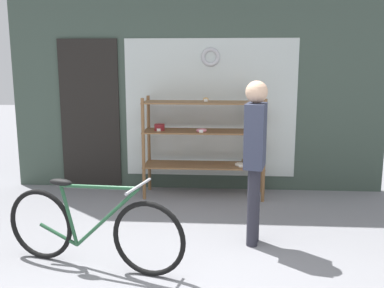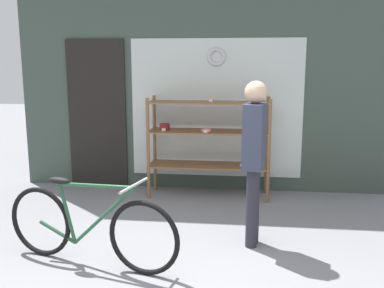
% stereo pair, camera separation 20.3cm
% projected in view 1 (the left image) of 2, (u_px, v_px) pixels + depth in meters
% --- Properties ---
extents(storefront_facade, '(5.19, 0.13, 3.89)m').
position_uv_depth(storefront_facade, '(193.00, 54.00, 5.84)').
color(storefront_facade, '#3D4C42').
rests_on(storefront_facade, ground_plane).
extents(display_case, '(1.60, 0.47, 1.33)m').
position_uv_depth(display_case, '(204.00, 136.00, 5.66)').
color(display_case, brown).
rests_on(display_case, ground_plane).
extents(bicycle, '(1.68, 0.56, 0.79)m').
position_uv_depth(bicycle, '(91.00, 228.00, 3.71)').
color(bicycle, black).
rests_on(bicycle, ground_plane).
extents(pedestrian, '(0.24, 0.35, 1.61)m').
position_uv_depth(pedestrian, '(255.00, 151.00, 4.09)').
color(pedestrian, '#282833').
rests_on(pedestrian, ground_plane).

